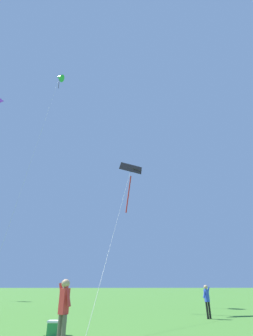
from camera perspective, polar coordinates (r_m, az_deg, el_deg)
name	(u,v)px	position (r m, az deg, el deg)	size (l,w,h in m)	color
kite_black_large	(130,178)	(20.10, 0.74, -2.16)	(2.90, 11.07, 10.87)	black
kite_green_small	(59,78)	(41.60, -14.73, 18.90)	(1.83, 8.14, 30.46)	green
person_near_tree	(207,298)	(15.27, 17.51, -25.95)	(0.48, 0.28, 1.54)	black
person_far_back	(64,307)	(7.85, -13.84, -27.81)	(0.46, 0.42, 1.68)	#665B4C
picnic_cooler	(57,328)	(10.37, -15.35, -31.15)	(0.60, 0.40, 0.44)	#2D8C47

